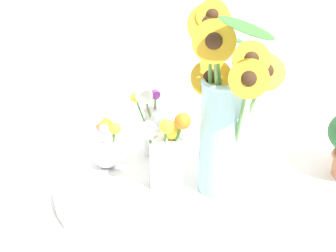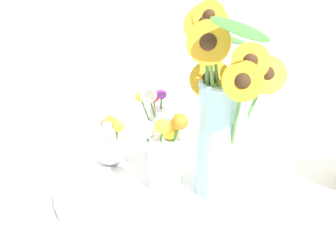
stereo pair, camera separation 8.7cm
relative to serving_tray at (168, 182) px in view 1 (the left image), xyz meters
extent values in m
plane|color=silver|center=(-0.03, -0.03, -0.01)|extent=(6.00, 6.00, 0.00)
cylinder|color=white|center=(0.00, 0.00, 0.00)|extent=(0.52, 0.52, 0.02)
cylinder|color=#9ED1D6|center=(0.12, -0.03, 0.13)|extent=(0.10, 0.10, 0.24)
torus|color=#9ED1D6|center=(0.12, -0.03, 0.26)|extent=(0.10, 0.10, 0.01)
cylinder|color=#568E42|center=(0.15, -0.01, 0.19)|extent=(0.03, 0.02, 0.22)
cylinder|color=gold|center=(0.17, -0.02, 0.30)|extent=(0.08, 0.05, 0.08)
sphere|color=#382314|center=(0.17, -0.02, 0.30)|extent=(0.03, 0.03, 0.03)
cylinder|color=#568E42|center=(0.11, -0.03, 0.23)|extent=(0.06, 0.04, 0.31)
cylinder|color=gold|center=(0.09, -0.05, 0.39)|extent=(0.07, 0.04, 0.07)
sphere|color=#382314|center=(0.09, -0.05, 0.39)|extent=(0.03, 0.03, 0.03)
cylinder|color=#568E42|center=(0.15, -0.07, 0.17)|extent=(0.03, 0.05, 0.22)
cylinder|color=gold|center=(0.16, -0.10, 0.29)|extent=(0.08, 0.04, 0.08)
sphere|color=#382314|center=(0.16, -0.10, 0.29)|extent=(0.03, 0.03, 0.03)
cylinder|color=#568E42|center=(0.09, -0.05, 0.23)|extent=(0.02, 0.01, 0.29)
cylinder|color=gold|center=(0.08, -0.05, 0.37)|extent=(0.09, 0.06, 0.08)
sphere|color=#382314|center=(0.08, -0.05, 0.37)|extent=(0.03, 0.03, 0.03)
cylinder|color=#568E42|center=(0.09, -0.03, 0.16)|extent=(0.02, 0.05, 0.21)
cylinder|color=gold|center=(0.09, -0.01, 0.26)|extent=(0.09, 0.07, 0.07)
sphere|color=#382314|center=(0.09, -0.01, 0.26)|extent=(0.04, 0.04, 0.04)
cylinder|color=#568E42|center=(0.17, -0.02, 0.17)|extent=(0.07, 0.04, 0.21)
cylinder|color=gold|center=(0.20, 0.00, 0.27)|extent=(0.10, 0.07, 0.09)
sphere|color=#382314|center=(0.20, 0.00, 0.27)|extent=(0.03, 0.03, 0.03)
cylinder|color=#568E42|center=(0.11, -0.05, 0.20)|extent=(0.04, 0.08, 0.29)
cylinder|color=gold|center=(0.09, -0.08, 0.35)|extent=(0.09, 0.04, 0.09)
sphere|color=#382314|center=(0.09, -0.08, 0.35)|extent=(0.03, 0.03, 0.03)
ellipsoid|color=#38702D|center=(0.15, -0.10, 0.38)|extent=(0.12, 0.09, 0.06)
ellipsoid|color=#38702D|center=(0.10, 0.03, 0.34)|extent=(0.14, 0.10, 0.05)
cylinder|color=white|center=(0.00, -0.03, 0.07)|extent=(0.07, 0.07, 0.12)
cylinder|color=#427533|center=(0.00, -0.06, 0.11)|extent=(0.02, 0.04, 0.14)
sphere|color=yellow|center=(0.01, -0.08, 0.18)|extent=(0.03, 0.03, 0.03)
cylinder|color=#427533|center=(0.00, -0.05, 0.09)|extent=(0.02, 0.03, 0.08)
sphere|color=white|center=(-0.01, -0.06, 0.13)|extent=(0.03, 0.03, 0.03)
cylinder|color=#427533|center=(0.01, -0.03, 0.10)|extent=(0.01, 0.01, 0.09)
sphere|color=yellow|center=(0.01, -0.03, 0.15)|extent=(0.04, 0.04, 0.04)
cylinder|color=#427533|center=(0.02, -0.04, 0.11)|extent=(0.04, 0.03, 0.13)
sphere|color=orange|center=(0.04, -0.05, 0.18)|extent=(0.04, 0.04, 0.04)
cylinder|color=#427533|center=(-0.02, -0.04, 0.09)|extent=(0.03, 0.04, 0.12)
sphere|color=white|center=(-0.03, -0.06, 0.16)|extent=(0.04, 0.04, 0.04)
sphere|color=white|center=(-0.15, 0.04, 0.05)|extent=(0.07, 0.07, 0.07)
cylinder|color=white|center=(-0.15, 0.04, 0.10)|extent=(0.03, 0.03, 0.03)
cylinder|color=#427533|center=(-0.14, 0.03, 0.08)|extent=(0.01, 0.01, 0.07)
sphere|color=yellow|center=(-0.13, 0.04, 0.12)|extent=(0.03, 0.03, 0.03)
cylinder|color=#427533|center=(-0.15, 0.04, 0.07)|extent=(0.02, 0.01, 0.08)
sphere|color=orange|center=(-0.16, 0.05, 0.11)|extent=(0.04, 0.04, 0.04)
cylinder|color=#427533|center=(-0.15, 0.03, 0.08)|extent=(0.01, 0.02, 0.07)
sphere|color=pink|center=(-0.16, 0.03, 0.12)|extent=(0.03, 0.03, 0.03)
cylinder|color=#427533|center=(-0.17, 0.05, 0.09)|extent=(0.03, 0.01, 0.10)
sphere|color=white|center=(-0.18, 0.05, 0.14)|extent=(0.04, 0.04, 0.04)
cylinder|color=white|center=(-0.04, 0.13, 0.07)|extent=(0.07, 0.07, 0.12)
cylinder|color=#4C8438|center=(-0.07, 0.10, 0.11)|extent=(0.04, 0.04, 0.13)
sphere|color=yellow|center=(-0.09, 0.09, 0.18)|extent=(0.02, 0.02, 0.02)
cylinder|color=#4C8438|center=(-0.05, 0.10, 0.12)|extent=(0.03, 0.04, 0.13)
sphere|color=white|center=(-0.07, 0.08, 0.19)|extent=(0.04, 0.04, 0.04)
cylinder|color=#4C8438|center=(-0.07, 0.15, 0.10)|extent=(0.03, 0.02, 0.11)
sphere|color=red|center=(-0.08, 0.16, 0.16)|extent=(0.04, 0.04, 0.04)
cylinder|color=#4C8438|center=(-0.05, 0.13, 0.10)|extent=(0.01, 0.01, 0.14)
sphere|color=purple|center=(-0.05, 0.13, 0.17)|extent=(0.03, 0.03, 0.03)
camera|label=1|loc=(0.09, -0.79, 0.48)|focal=42.00mm
camera|label=2|loc=(0.18, -0.78, 0.48)|focal=42.00mm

